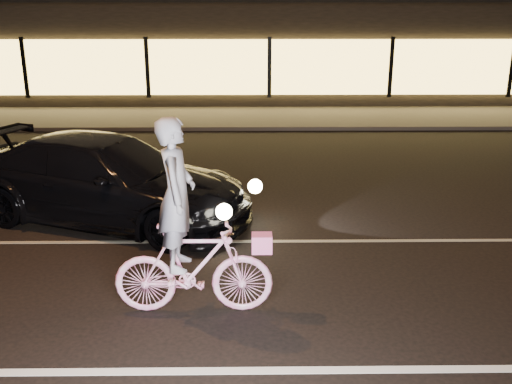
{
  "coord_description": "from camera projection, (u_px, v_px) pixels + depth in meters",
  "views": [
    {
      "loc": [
        -0.77,
        -6.59,
        3.58
      ],
      "look_at": [
        -0.67,
        0.6,
        1.29
      ],
      "focal_mm": 40.0,
      "sensor_mm": 36.0,
      "label": 1
    }
  ],
  "objects": [
    {
      "name": "lane_stripe_near",
      "position": [
        323.0,
        370.0,
        5.94
      ],
      "size": [
        60.0,
        0.12,
        0.01
      ],
      "primitive_type": "cube",
      "color": "silver",
      "rests_on": "ground"
    },
    {
      "name": "sidewalk",
      "position": [
        271.0,
        118.0,
        19.74
      ],
      "size": [
        30.0,
        4.0,
        0.12
      ],
      "primitive_type": "cube",
      "color": "#383533",
      "rests_on": "ground"
    },
    {
      "name": "cyclist",
      "position": [
        189.0,
        247.0,
        6.86
      ],
      "size": [
        1.95,
        0.67,
        2.45
      ],
      "rotation": [
        0.0,
        0.0,
        1.57
      ],
      "color": "#ED3CA0",
      "rests_on": "ground"
    },
    {
      "name": "lane_stripe_far",
      "position": [
        296.0,
        241.0,
        9.28
      ],
      "size": [
        60.0,
        0.1,
        0.01
      ],
      "primitive_type": "cube",
      "color": "gray",
      "rests_on": "ground"
    },
    {
      "name": "storefront",
      "position": [
        266.0,
        46.0,
        24.8
      ],
      "size": [
        25.4,
        8.42,
        4.2
      ],
      "color": "black",
      "rests_on": "ground"
    },
    {
      "name": "sedan",
      "position": [
        108.0,
        180.0,
        9.99
      ],
      "size": [
        5.63,
        3.81,
        1.51
      ],
      "rotation": [
        0.0,
        0.0,
        1.21
      ],
      "color": "black",
      "rests_on": "ground"
    },
    {
      "name": "ground",
      "position": [
        309.0,
        301.0,
        7.37
      ],
      "size": [
        90.0,
        90.0,
        0.0
      ],
      "primitive_type": "plane",
      "color": "black",
      "rests_on": "ground"
    }
  ]
}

